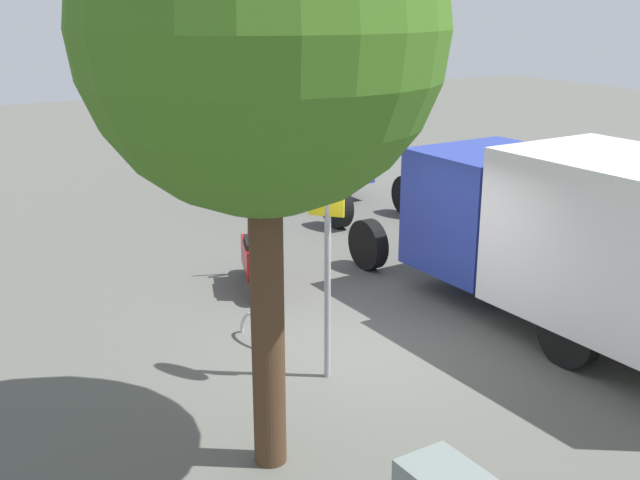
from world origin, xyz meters
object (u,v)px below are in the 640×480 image
at_px(box_truck_near, 588,232).
at_px(motorcycle, 254,259).
at_px(box_truck_far, 269,123).
at_px(bike_rack_hoop, 255,342).
at_px(stop_sign, 327,206).
at_px(street_tree, 261,31).

bearing_deg(box_truck_near, motorcycle, 37.72).
relative_size(box_truck_far, bike_rack_hoop, 10.15).
relative_size(stop_sign, street_tree, 0.56).
bearing_deg(bike_rack_hoop, box_truck_far, -26.18).
xyz_separation_m(box_truck_far, stop_sign, (-10.51, 4.11, 0.71)).
height_order(stop_sign, bike_rack_hoop, stop_sign).
height_order(box_truck_near, street_tree, street_tree).
relative_size(box_truck_near, street_tree, 1.24).
bearing_deg(motorcycle, box_truck_near, -120.78).
relative_size(box_truck_far, motorcycle, 4.92).
xyz_separation_m(box_truck_near, street_tree, (-0.80, 5.26, 2.82)).
distance_m(box_truck_near, motorcycle, 5.23).
relative_size(motorcycle, bike_rack_hoop, 2.06).
bearing_deg(motorcycle, stop_sign, -169.89).
distance_m(motorcycle, bike_rack_hoop, 2.16).
xyz_separation_m(box_truck_far, bike_rack_hoop, (-9.12, 4.48, -1.54)).
relative_size(box_truck_near, box_truck_far, 0.87).
relative_size(box_truck_near, stop_sign, 2.22).
height_order(box_truck_near, bike_rack_hoop, box_truck_near).
height_order(motorcycle, stop_sign, stop_sign).
xyz_separation_m(box_truck_far, street_tree, (-11.86, 5.53, 2.80)).
distance_m(box_truck_far, street_tree, 13.38).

